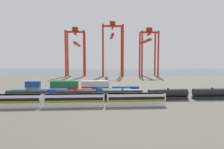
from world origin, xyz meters
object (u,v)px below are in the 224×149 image
shipping_container_2 (85,92)px  shipping_container_4 (33,90)px  shipping_container_6 (64,90)px  gantry_crane_west (76,47)px  freight_tank_row (123,95)px  shipping_container_1 (52,92)px  gantry_crane_east (148,47)px  passenger_train (75,100)px  gantry_crane_central (112,43)px

shipping_container_2 → shipping_container_4: same height
shipping_container_2 → shipping_container_6: same height
shipping_container_4 → gantry_crane_west: 91.40m
freight_tank_row → gantry_crane_west: 111.62m
shipping_container_1 → shipping_container_4: (-9.97, 6.18, 0.00)m
gantry_crane_east → shipping_container_4: bearing=-129.9°
shipping_container_1 → passenger_train: bearing=-58.3°
freight_tank_row → shipping_container_6: 29.49m
gantry_crane_west → shipping_container_2: bearing=-80.6°
freight_tank_row → shipping_container_6: bearing=144.6°
shipping_container_1 → gantry_crane_east: gantry_crane_east is taller
shipping_container_1 → shipping_container_2: same height
gantry_crane_west → gantry_crane_east: (65.70, -0.07, 0.82)m
gantry_crane_east → freight_tank_row: bearing=-108.8°
passenger_train → gantry_crane_east: size_ratio=1.31×
gantry_crane_west → freight_tank_row: bearing=-73.9°
passenger_train → gantry_crane_central: 116.90m
shipping_container_2 → gantry_crane_central: (17.31, 92.90, 28.39)m
freight_tank_row → gantry_crane_east: (35.54, 104.69, 24.75)m
shipping_container_4 → shipping_container_6: size_ratio=0.50×
passenger_train → gantry_crane_west: 116.40m
shipping_container_2 → shipping_container_6: bearing=146.7°
freight_tank_row → shipping_container_1: freight_tank_row is taller
passenger_train → gantry_crane_east: bearing=65.5°
shipping_container_1 → shipping_container_4: size_ratio=2.00×
shipping_container_4 → freight_tank_row: bearing=-24.4°
freight_tank_row → gantry_crane_west: (-30.15, 104.77, 23.93)m
shipping_container_4 → gantry_crane_east: bearing=50.1°
shipping_container_2 → shipping_container_4: (-23.11, 6.18, 0.00)m
shipping_container_6 → passenger_train: bearing=-72.3°
gantry_crane_east → shipping_container_6: bearing=-124.2°
freight_tank_row → shipping_container_1: size_ratio=6.72×
shipping_container_4 → shipping_container_6: 13.69m
gantry_crane_west → gantry_crane_east: gantry_crane_east is taller
shipping_container_2 → gantry_crane_central: gantry_crane_central is taller
freight_tank_row → shipping_container_4: freight_tank_row is taller
passenger_train → shipping_container_6: passenger_train is taller
shipping_container_6 → gantry_crane_east: (59.57, 87.62, 25.47)m
gantry_crane_west → passenger_train: bearing=-82.8°
shipping_container_4 → gantry_crane_west: (7.57, 87.69, 24.65)m
passenger_train → gantry_crane_west: (-14.24, 113.05, 23.80)m
shipping_container_6 → gantry_crane_west: (-6.13, 87.69, 24.65)m
freight_tank_row → shipping_container_4: 41.41m
passenger_train → shipping_container_4: size_ratio=9.42×
freight_tank_row → shipping_container_2: freight_tank_row is taller
passenger_train → shipping_container_4: passenger_train is taller
passenger_train → freight_tank_row: 17.94m
shipping_container_6 → gantry_crane_east: size_ratio=0.28×
shipping_container_2 → gantry_crane_east: gantry_crane_east is taller
freight_tank_row → gantry_crane_central: (2.69, 103.79, 27.68)m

